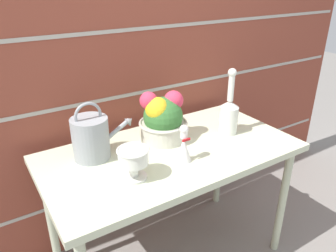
{
  "coord_description": "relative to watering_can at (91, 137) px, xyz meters",
  "views": [
    {
      "loc": [
        -0.8,
        -1.21,
        1.55
      ],
      "look_at": [
        0.0,
        0.03,
        0.86
      ],
      "focal_mm": 35.0,
      "sensor_mm": 36.0,
      "label": 1
    }
  ],
  "objects": [
    {
      "name": "brick_wall",
      "position": [
        0.36,
        0.3,
        0.25
      ],
      "size": [
        3.6,
        0.08,
        2.2
      ],
      "color": "brown",
      "rests_on": "ground_plane"
    },
    {
      "name": "flower_planter",
      "position": [
        0.39,
        -0.02,
        0.01
      ],
      "size": [
        0.26,
        0.26,
        0.27
      ],
      "color": "beige",
      "rests_on": "patio_table"
    },
    {
      "name": "figurine_vase",
      "position": [
        0.35,
        -0.26,
        -0.03
      ],
      "size": [
        0.08,
        0.08,
        0.19
      ],
      "color": "white",
      "rests_on": "patio_table"
    },
    {
      "name": "patio_table",
      "position": [
        0.36,
        -0.15,
        -0.18
      ],
      "size": [
        1.29,
        0.68,
        0.74
      ],
      "color": "beige",
      "rests_on": "ground_plane"
    },
    {
      "name": "watering_can",
      "position": [
        0.0,
        0.0,
        0.0
      ],
      "size": [
        0.32,
        0.18,
        0.29
      ],
      "color": "#93999E",
      "rests_on": "patio_table"
    },
    {
      "name": "glass_decanter",
      "position": [
        0.73,
        -0.14,
        0.01
      ],
      "size": [
        0.1,
        0.1,
        0.37
      ],
      "color": "silver",
      "rests_on": "patio_table"
    },
    {
      "name": "crystal_pedestal_bowl",
      "position": [
        0.08,
        -0.27,
        -0.01
      ],
      "size": [
        0.14,
        0.14,
        0.14
      ],
      "color": "silver",
      "rests_on": "patio_table"
    }
  ]
}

